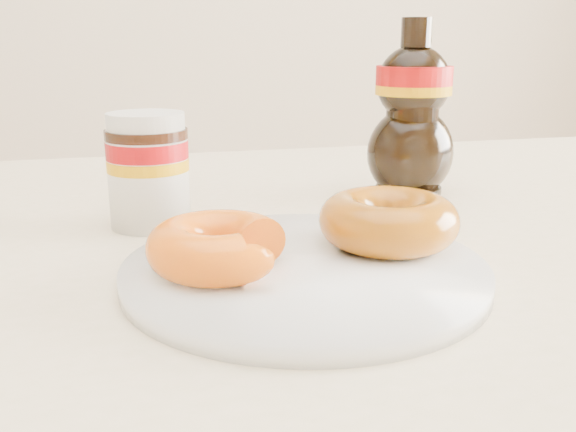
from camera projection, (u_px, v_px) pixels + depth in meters
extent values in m
cube|color=#F9E0BD|center=(259.00, 259.00, 0.57)|extent=(1.40, 0.90, 0.04)
cylinder|color=#C6B28C|center=(554.00, 360.00, 1.17)|extent=(0.06, 0.06, 0.71)
cylinder|color=white|center=(305.00, 271.00, 0.47)|extent=(0.27, 0.27, 0.01)
torus|color=white|center=(305.00, 270.00, 0.47)|extent=(0.26, 0.26, 0.01)
torus|color=orange|center=(218.00, 246.00, 0.45)|extent=(0.11, 0.11, 0.03)
torus|color=#8C5109|center=(389.00, 220.00, 0.51)|extent=(0.11, 0.11, 0.04)
cylinder|color=white|center=(149.00, 179.00, 0.60)|extent=(0.07, 0.07, 0.09)
cylinder|color=#7F0407|center=(147.00, 149.00, 0.59)|extent=(0.08, 0.08, 0.02)
cylinder|color=#D89905|center=(148.00, 164.00, 0.59)|extent=(0.08, 0.08, 0.01)
cylinder|color=black|center=(146.00, 134.00, 0.58)|extent=(0.08, 0.08, 0.01)
cylinder|color=white|center=(146.00, 122.00, 0.58)|extent=(0.07, 0.07, 0.02)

